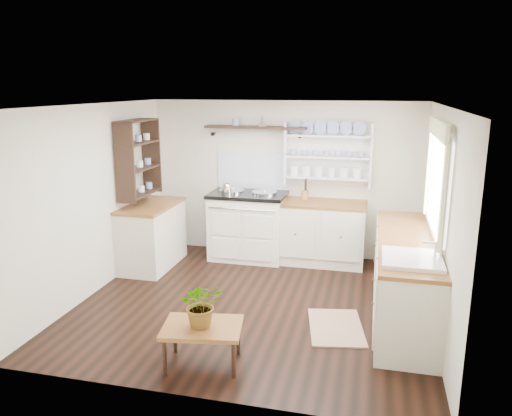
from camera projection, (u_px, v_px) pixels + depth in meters
The scene contains 19 objects.
floor at pixel (253, 303), 5.91m from camera, with size 4.00×3.80×0.01m, color black.
wall_back at pixel (284, 179), 7.43m from camera, with size 4.00×0.02×2.30m, color beige.
wall_right at pixel (440, 220), 5.18m from camera, with size 0.02×3.80×2.30m, color beige.
wall_left at pixel (95, 200), 6.09m from camera, with size 0.02×3.80×2.30m, color beige.
ceiling at pixel (253, 105), 5.36m from camera, with size 4.00×3.80×0.01m, color white.
window at pixel (437, 178), 5.23m from camera, with size 0.08×1.55×1.22m.
aga_cooker at pixel (248, 225), 7.38m from camera, with size 1.11×0.77×1.02m.
back_cabinets at pixel (320, 232), 7.17m from camera, with size 1.27×0.63×0.90m.
right_cabinets at pixel (405, 276), 5.51m from camera, with size 0.62×2.43×0.90m.
belfast_sink at pixel (411, 271), 4.72m from camera, with size 0.55×0.60×0.45m.
left_cabinets at pixel (152, 235), 7.04m from camera, with size 0.62×1.13×0.90m.
plate_rack at pixel (328, 154), 7.15m from camera, with size 1.20×0.22×0.90m.
high_shelf at pixel (256, 128), 7.22m from camera, with size 1.50×0.29×0.16m.
left_shelving at pixel (138, 158), 6.81m from camera, with size 0.28×0.80×1.05m, color black.
kettle at pixel (227, 190), 7.20m from camera, with size 0.17×0.17×0.21m, color silver, non-canonical shape.
utensil_crock at pixel (305, 195), 7.18m from camera, with size 0.11×0.11×0.13m, color #A4703C.
center_table at pixel (202, 330), 4.54m from camera, with size 0.79×0.62×0.39m.
potted_plant at pixel (202, 304), 4.47m from camera, with size 0.38×0.33×0.43m, color #3F7233.
floor_rug at pixel (336, 327), 5.30m from camera, with size 0.55×0.85×0.02m, color #956F56.
Camera 1 is at (1.31, -5.31, 2.51)m, focal length 35.00 mm.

